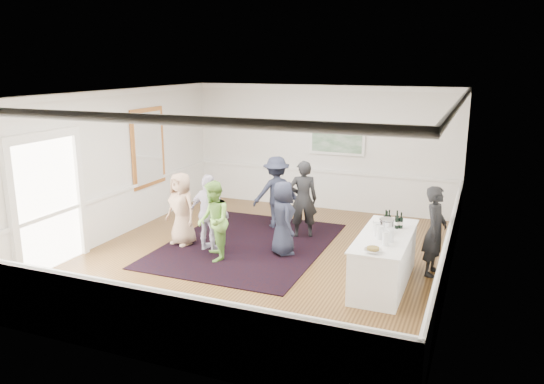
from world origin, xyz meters
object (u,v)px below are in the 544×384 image
at_px(bartender, 435,231).
at_px(guest_navy, 283,218).
at_px(serving_table, 384,260).
at_px(ice_bucket, 387,226).
at_px(nut_bowl, 373,250).
at_px(guest_tan, 181,209).
at_px(guest_green, 213,221).
at_px(guest_dark_a, 276,192).
at_px(guest_dark_b, 303,199).
at_px(guest_lilac, 209,213).

relative_size(bartender, guest_navy, 1.10).
height_order(serving_table, ice_bucket, ice_bucket).
bearing_deg(bartender, ice_bucket, 140.66).
bearing_deg(guest_navy, bartender, -126.53).
xyz_separation_m(serving_table, nut_bowl, (-0.03, -0.92, 0.49)).
bearing_deg(guest_tan, ice_bucket, 10.59).
relative_size(guest_green, guest_navy, 1.04).
distance_m(guest_tan, guest_dark_a, 2.33).
distance_m(guest_tan, guest_dark_b, 2.62).
height_order(guest_green, guest_navy, guest_green).
xyz_separation_m(guest_lilac, guest_dark_a, (0.67, 1.99, 0.04)).
distance_m(guest_green, ice_bucket, 3.29).
bearing_deg(ice_bucket, guest_tan, 175.21).
distance_m(guest_lilac, ice_bucket, 3.61).
relative_size(bartender, guest_tan, 1.06).
distance_m(serving_table, guest_dark_a, 3.78).
height_order(serving_table, guest_tan, guest_tan).
relative_size(guest_dark_b, nut_bowl, 6.24).
bearing_deg(guest_tan, nut_bowl, -2.85).
relative_size(guest_green, guest_lilac, 0.98).
bearing_deg(bartender, serving_table, 146.26).
xyz_separation_m(serving_table, guest_dark_b, (-2.13, 1.92, 0.40)).
relative_size(guest_lilac, nut_bowl, 5.79).
relative_size(guest_dark_a, nut_bowl, 6.09).
relative_size(bartender, guest_dark_a, 0.98).
distance_m(guest_dark_a, ice_bucket, 3.68).
distance_m(guest_tan, nut_bowl, 4.53).
height_order(guest_lilac, nut_bowl, guest_lilac).
height_order(guest_tan, guest_dark_a, guest_dark_a).
distance_m(bartender, ice_bucket, 1.02).
height_order(bartender, nut_bowl, bartender).
height_order(bartender, guest_navy, bartender).
relative_size(guest_tan, guest_navy, 1.04).
height_order(guest_navy, ice_bucket, guest_navy).
xyz_separation_m(serving_table, guest_navy, (-2.15, 0.76, 0.29)).
relative_size(guest_dark_b, guest_navy, 1.14).
xyz_separation_m(serving_table, bartender, (0.74, 0.80, 0.36)).
bearing_deg(bartender, guest_dark_b, 77.95).
relative_size(serving_table, guest_dark_a, 1.34).
relative_size(serving_table, guest_tan, 1.44).
xyz_separation_m(serving_table, guest_dark_a, (-2.93, 2.36, 0.38)).
height_order(guest_tan, guest_lilac, guest_lilac).
distance_m(serving_table, guest_tan, 4.36).
bearing_deg(guest_tan, guest_green, -11.93).
bearing_deg(guest_green, guest_lilac, -175.18).
bearing_deg(guest_navy, guest_tan, 59.51).
xyz_separation_m(guest_green, guest_dark_b, (1.16, 1.96, 0.07)).
relative_size(guest_tan, guest_lilac, 0.98).
height_order(guest_green, guest_lilac, guest_lilac).
xyz_separation_m(guest_lilac, nut_bowl, (3.57, -1.29, 0.15)).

